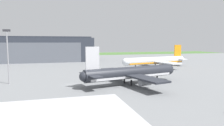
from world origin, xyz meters
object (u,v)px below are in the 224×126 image
at_px(airliner_near_right, 131,73).
at_px(airliner_far_left, 155,61).
at_px(maintenance_hangar, 37,49).
at_px(apron_light_mast, 8,52).

bearing_deg(airliner_near_right, airliner_far_left, 53.35).
height_order(maintenance_hangar, airliner_far_left, maintenance_hangar).
xyz_separation_m(airliner_far_left, airliner_near_right, (-31.61, -42.48, 0.15)).
distance_m(maintenance_hangar, apron_light_mast, 88.70).
distance_m(airliner_near_right, apron_light_mast, 43.72).
distance_m(airliner_far_left, apron_light_mast, 79.40).
bearing_deg(maintenance_hangar, airliner_far_left, -39.52).
xyz_separation_m(maintenance_hangar, airliner_far_left, (70.65, -58.28, -5.44)).
relative_size(airliner_far_left, apron_light_mast, 2.31).
bearing_deg(apron_light_mast, airliner_far_left, 22.59).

